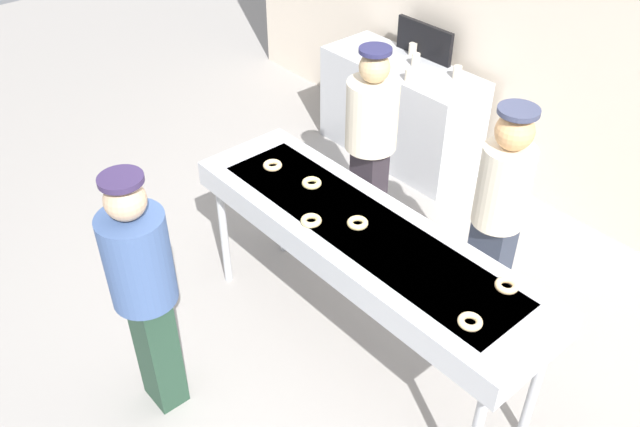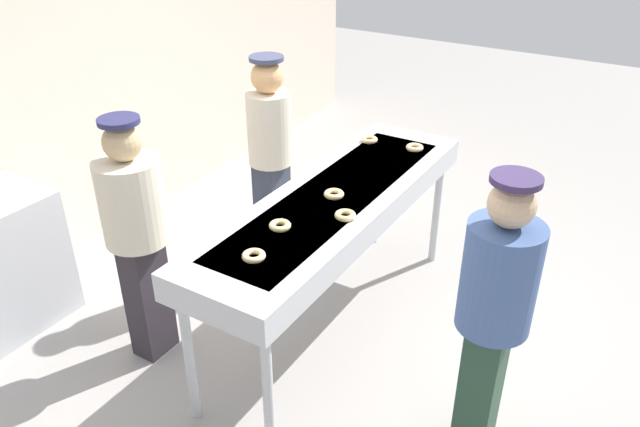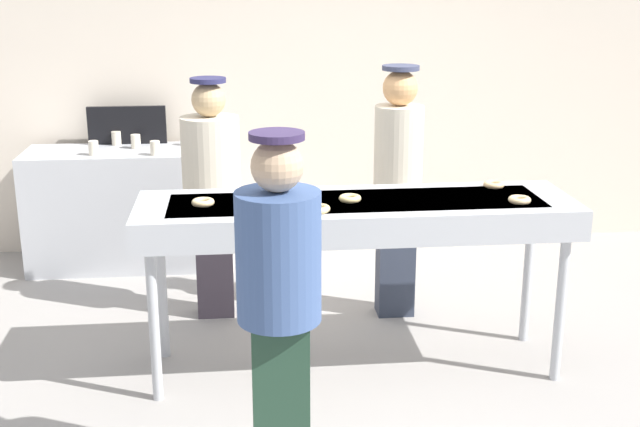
{
  "view_description": "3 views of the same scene",
  "coord_description": "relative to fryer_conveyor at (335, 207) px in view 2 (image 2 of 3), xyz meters",
  "views": [
    {
      "loc": [
        2.1,
        -2.16,
        3.39
      ],
      "look_at": [
        -0.31,
        -0.06,
        0.96
      ],
      "focal_mm": 37.55,
      "sensor_mm": 36.0,
      "label": 1
    },
    {
      "loc": [
        -2.89,
        -1.66,
        2.73
      ],
      "look_at": [
        -0.14,
        0.03,
        0.93
      ],
      "focal_mm": 34.53,
      "sensor_mm": 36.0,
      "label": 2
    },
    {
      "loc": [
        -0.64,
        -4.3,
        2.22
      ],
      "look_at": [
        -0.2,
        -0.01,
        0.95
      ],
      "focal_mm": 45.99,
      "sensor_mm": 36.0,
      "label": 3
    }
  ],
  "objects": [
    {
      "name": "ground_plane",
      "position": [
        0.0,
        0.0,
        -0.92
      ],
      "size": [
        16.0,
        16.0,
        0.0
      ],
      "primitive_type": "plane",
      "color": "#9E9993"
    },
    {
      "name": "back_wall",
      "position": [
        0.0,
        2.39,
        0.5
      ],
      "size": [
        8.0,
        0.12,
        2.85
      ],
      "primitive_type": "cube",
      "color": "beige",
      "rests_on": "ground"
    },
    {
      "name": "fryer_conveyor",
      "position": [
        0.0,
        0.0,
        0.0
      ],
      "size": [
        2.42,
        0.68,
        1.01
      ],
      "color": "#B7BABF",
      "rests_on": "ground"
    },
    {
      "name": "plain_donut_0",
      "position": [
        -0.84,
        -0.01,
        0.11
      ],
      "size": [
        0.15,
        0.15,
        0.03
      ],
      "primitive_type": "torus",
      "rotation": [
        0.0,
        0.0,
        1.88
      ],
      "color": "#F2CE8F",
      "rests_on": "fryer_conveyor"
    },
    {
      "name": "plain_donut_1",
      "position": [
        -0.23,
        -0.2,
        0.11
      ],
      "size": [
        0.14,
        0.14,
        0.03
      ],
      "primitive_type": "torus",
      "rotation": [
        0.0,
        0.0,
        1.74
      ],
      "color": "#EDCD82",
      "rests_on": "fryer_conveyor"
    },
    {
      "name": "plain_donut_2",
      "position": [
        -0.52,
        0.05,
        0.11
      ],
      "size": [
        0.16,
        0.16,
        0.03
      ],
      "primitive_type": "torus",
      "rotation": [
        0.0,
        0.0,
        1.14
      ],
      "color": "#EAD385",
      "rests_on": "fryer_conveyor"
    },
    {
      "name": "plain_donut_3",
      "position": [
        0.84,
        0.21,
        0.11
      ],
      "size": [
        0.17,
        0.17,
        0.03
      ],
      "primitive_type": "torus",
      "rotation": [
        0.0,
        0.0,
        0.79
      ],
      "color": "#F2C789",
      "rests_on": "fryer_conveyor"
    },
    {
      "name": "plain_donut_4",
      "position": [
        -0.04,
        -0.01,
        0.11
      ],
      "size": [
        0.17,
        0.17,
        0.03
      ],
      "primitive_type": "torus",
      "rotation": [
        0.0,
        0.0,
        2.36
      ],
      "color": "#F0D487",
      "rests_on": "fryer_conveyor"
    },
    {
      "name": "plain_donut_5",
      "position": [
        0.88,
        -0.13,
        0.11
      ],
      "size": [
        0.13,
        0.13,
        0.03
      ],
      "primitive_type": "torus",
      "rotation": [
        0.0,
        0.0,
        1.62
      ],
      "color": "beige",
      "rests_on": "fryer_conveyor"
    },
    {
      "name": "worker_baker",
      "position": [
        -0.82,
        0.87,
        0.0
      ],
      "size": [
        0.38,
        0.38,
        1.59
      ],
      "rotation": [
        0.0,
        0.0,
        3.2
      ],
      "color": "#29232A",
      "rests_on": "ground"
    },
    {
      "name": "worker_assistant",
      "position": [
        0.38,
        0.76,
        0.01
      ],
      "size": [
        0.31,
        0.31,
        1.66
      ],
      "rotation": [
        0.0,
        0.0,
        2.85
      ],
      "color": "#2F3646",
      "rests_on": "ground"
    },
    {
      "name": "customer_waiting",
      "position": [
        -0.49,
        -1.15,
        0.01
      ],
      "size": [
        0.35,
        0.35,
        1.62
      ],
      "rotation": [
        0.0,
        0.0,
        0.21
      ],
      "color": "#223F2E",
      "rests_on": "ground"
    }
  ]
}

